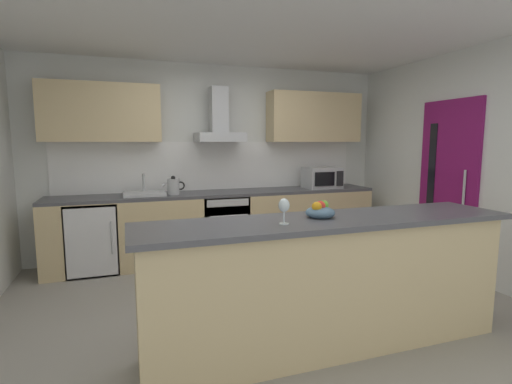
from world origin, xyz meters
TOP-DOWN VIEW (x-y plane):
  - ground at (0.00, 0.00)m, footprint 5.90×4.99m
  - ceiling at (0.00, 0.00)m, footprint 5.90×4.99m
  - wall_back at (0.00, 2.06)m, footprint 5.90×0.12m
  - wall_right at (2.51, 0.00)m, footprint 0.12×4.99m
  - backsplash_tile at (0.00, 1.99)m, footprint 4.16×0.02m
  - counter_back at (0.00, 1.68)m, footprint 4.31×0.60m
  - counter_island at (0.22, -0.80)m, footprint 2.88×0.64m
  - upper_cabinets at (0.00, 1.83)m, footprint 4.25×0.32m
  - side_door at (2.43, 0.30)m, footprint 0.08×0.85m
  - oven at (0.01, 1.65)m, footprint 0.60×0.62m
  - refrigerator at (-1.59, 1.65)m, footprint 0.58×0.60m
  - microwave at (1.48, 1.62)m, footprint 0.50×0.38m
  - sink at (-0.98, 1.66)m, footprint 0.50×0.40m
  - kettle at (-0.63, 1.62)m, footprint 0.29×0.15m
  - range_hood at (0.01, 1.78)m, footprint 0.62×0.45m
  - wine_glass at (-0.18, -0.88)m, footprint 0.08×0.08m
  - fruit_bowl at (0.17, -0.75)m, footprint 0.22×0.22m

SIDE VIEW (x-z plane):
  - ground at x=0.00m, z-range -0.02..0.00m
  - refrigerator at x=-1.59m, z-range 0.00..0.85m
  - counter_back at x=0.00m, z-range 0.00..0.90m
  - oven at x=0.01m, z-range 0.06..0.86m
  - counter_island at x=0.22m, z-range 0.01..1.01m
  - sink at x=-0.98m, z-range 0.80..1.06m
  - kettle at x=-0.63m, z-range 0.89..1.13m
  - side_door at x=2.43m, z-range 0.00..2.05m
  - fruit_bowl at x=0.17m, z-range 0.98..1.12m
  - microwave at x=1.48m, z-range 0.90..1.20m
  - wine_glass at x=-0.18m, z-range 1.04..1.22m
  - backsplash_tile at x=0.00m, z-range 0.90..1.56m
  - wall_back at x=0.00m, z-range 0.00..2.60m
  - wall_right at x=2.51m, z-range 0.00..2.60m
  - range_hood at x=0.01m, z-range 1.43..2.15m
  - upper_cabinets at x=0.00m, z-range 1.56..2.26m
  - ceiling at x=0.00m, z-range 2.60..2.62m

